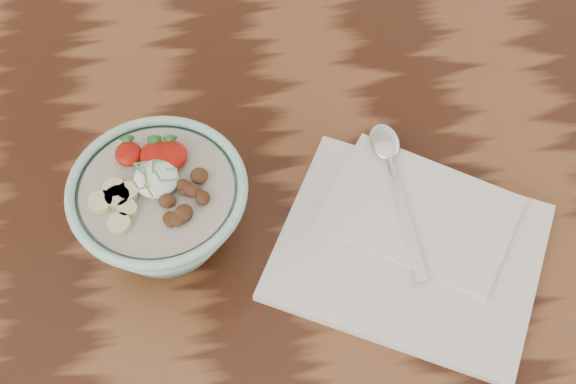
% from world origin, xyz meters
% --- Properties ---
extents(table, '(1.60, 0.90, 0.75)m').
position_xyz_m(table, '(0.00, 0.00, 0.66)').
color(table, '#34180D').
rests_on(table, ground).
extents(breakfast_bowl, '(0.17, 0.17, 0.11)m').
position_xyz_m(breakfast_bowl, '(-0.07, 0.04, 0.81)').
color(breakfast_bowl, '#99CEB9').
rests_on(breakfast_bowl, table).
extents(napkin, '(0.32, 0.30, 0.02)m').
position_xyz_m(napkin, '(0.17, -0.00, 0.76)').
color(napkin, silver).
rests_on(napkin, table).
extents(spoon, '(0.03, 0.19, 0.01)m').
position_xyz_m(spoon, '(0.16, 0.09, 0.77)').
color(spoon, silver).
rests_on(spoon, napkin).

